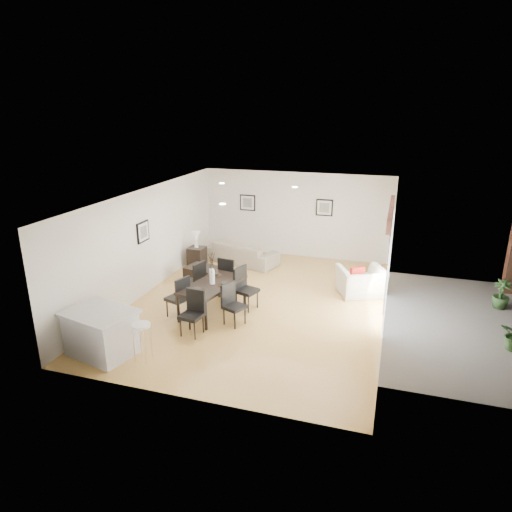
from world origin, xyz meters
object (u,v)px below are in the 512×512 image
(armchair, at_px, (361,282))
(dining_chair_wfar, at_px, (196,280))
(dining_table, at_px, (212,287))
(dining_chair_enear, at_px, (232,302))
(dining_chair_wnear, at_px, (180,295))
(dining_chair_head, at_px, (193,310))
(kitchen_island, at_px, (101,332))
(dining_chair_efar, at_px, (244,286))
(side_table, at_px, (197,257))
(coffee_table, at_px, (206,275))
(sofa, at_px, (242,253))
(dining_chair_foot, at_px, (228,274))
(bar_stool, at_px, (141,329))

(armchair, bearing_deg, dining_chair_wfar, -1.51)
(dining_table, relative_size, dining_chair_enear, 2.00)
(dining_chair_wnear, relative_size, dining_chair_head, 1.01)
(dining_chair_wnear, xyz_separation_m, dining_chair_enear, (1.24, 0.06, -0.02))
(dining_chair_enear, relative_size, kitchen_island, 0.63)
(dining_chair_efar, bearing_deg, dining_table, 145.85)
(side_table, bearing_deg, dining_table, -59.00)
(dining_table, height_order, dining_chair_wfar, dining_chair_wfar)
(dining_chair_head, xyz_separation_m, coffee_table, (-0.94, 2.79, -0.33))
(sofa, bearing_deg, dining_chair_enear, 121.60)
(dining_chair_wnear, height_order, side_table, dining_chair_wnear)
(dining_chair_wnear, bearing_deg, armchair, 141.67)
(side_table, bearing_deg, dining_chair_efar, -45.40)
(dining_chair_head, bearing_deg, dining_chair_foot, 97.98)
(dining_table, distance_m, dining_chair_head, 1.08)
(dining_table, bearing_deg, dining_chair_head, -77.21)
(armchair, height_order, dining_chair_wnear, dining_chair_wnear)
(dining_chair_head, xyz_separation_m, bar_stool, (-0.45, -1.32, 0.12))
(dining_chair_wfar, height_order, dining_chair_head, dining_chair_wfar)
(dining_chair_enear, xyz_separation_m, kitchen_island, (-1.96, -1.99, -0.07))
(sofa, bearing_deg, coffee_table, 93.03)
(dining_chair_wnear, bearing_deg, dining_chair_efar, 144.88)
(side_table, height_order, bar_stool, bar_stool)
(dining_chair_wnear, bearing_deg, dining_chair_wfar, -162.67)
(sofa, relative_size, armchair, 2.00)
(dining_chair_enear, height_order, kitchen_island, dining_chair_enear)
(dining_chair_enear, height_order, side_table, dining_chair_enear)
(dining_chair_head, relative_size, dining_chair_foot, 0.96)
(dining_chair_efar, bearing_deg, bar_stool, 178.43)
(dining_chair_efar, height_order, dining_chair_foot, dining_chair_efar)
(dining_chair_wnear, distance_m, kitchen_island, 2.07)
(dining_chair_wfar, bearing_deg, sofa, -169.69)
(dining_chair_enear, bearing_deg, bar_stool, 175.17)
(dining_chair_foot, relative_size, side_table, 1.62)
(dining_chair_enear, bearing_deg, dining_chair_wfar, 79.64)
(dining_chair_foot, xyz_separation_m, kitchen_island, (-1.33, -3.47, -0.11))
(sofa, height_order, dining_chair_foot, dining_chair_foot)
(dining_table, relative_size, dining_chair_efar, 1.84)
(dining_chair_wnear, distance_m, coffee_table, 2.22)
(bar_stool, bearing_deg, dining_chair_enear, 61.83)
(coffee_table, relative_size, bar_stool, 1.40)
(armchair, xyz_separation_m, coffee_table, (-4.15, -0.40, -0.15))
(dining_table, bearing_deg, dining_chair_wfar, 157.78)
(dining_chair_head, height_order, dining_chair_foot, dining_chair_foot)
(dining_chair_wfar, distance_m, coffee_table, 1.39)
(dining_chair_foot, bearing_deg, dining_table, 99.90)
(bar_stool, bearing_deg, coffee_table, 96.68)
(dining_chair_wfar, height_order, coffee_table, dining_chair_wfar)
(coffee_table, bearing_deg, armchair, 17.44)
(armchair, height_order, coffee_table, armchair)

